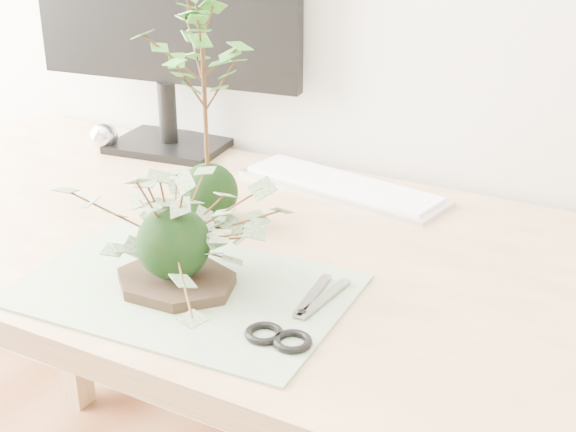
{
  "coord_description": "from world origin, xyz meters",
  "views": [
    {
      "loc": [
        0.46,
        0.3,
        1.26
      ],
      "look_at": [
        0.0,
        1.14,
        0.84
      ],
      "focal_mm": 50.0,
      "sensor_mm": 36.0,
      "label": 1
    }
  ],
  "objects_px": {
    "ivy_kokedama": "(172,211)",
    "keyboard": "(342,186)",
    "monitor": "(164,5)",
    "maple_kokedama": "(202,49)",
    "desk": "(270,297)"
  },
  "relations": [
    {
      "from": "maple_kokedama",
      "to": "monitor",
      "type": "xyz_separation_m",
      "value": [
        -0.27,
        0.26,
        0.01
      ]
    },
    {
      "from": "ivy_kokedama",
      "to": "keyboard",
      "type": "relative_size",
      "value": 0.76
    },
    {
      "from": "keyboard",
      "to": "desk",
      "type": "bearing_deg",
      "value": -80.51
    },
    {
      "from": "desk",
      "to": "maple_kokedama",
      "type": "xyz_separation_m",
      "value": [
        -0.13,
        0.04,
        0.36
      ]
    },
    {
      "from": "ivy_kokedama",
      "to": "monitor",
      "type": "bearing_deg",
      "value": 126.92
    },
    {
      "from": "maple_kokedama",
      "to": "keyboard",
      "type": "bearing_deg",
      "value": 59.31
    },
    {
      "from": "ivy_kokedama",
      "to": "monitor",
      "type": "relative_size",
      "value": 0.55
    },
    {
      "from": "desk",
      "to": "keyboard",
      "type": "distance_m",
      "value": 0.27
    },
    {
      "from": "keyboard",
      "to": "monitor",
      "type": "bearing_deg",
      "value": -176.89
    },
    {
      "from": "desk",
      "to": "monitor",
      "type": "bearing_deg",
      "value": 143.15
    },
    {
      "from": "ivy_kokedama",
      "to": "keyboard",
      "type": "xyz_separation_m",
      "value": [
        0.04,
        0.43,
        -0.11
      ]
    },
    {
      "from": "maple_kokedama",
      "to": "monitor",
      "type": "relative_size",
      "value": 0.71
    },
    {
      "from": "maple_kokedama",
      "to": "ivy_kokedama",
      "type": "bearing_deg",
      "value": -67.11
    },
    {
      "from": "maple_kokedama",
      "to": "keyboard",
      "type": "height_order",
      "value": "maple_kokedama"
    },
    {
      "from": "desk",
      "to": "keyboard",
      "type": "xyz_separation_m",
      "value": [
        -0.0,
        0.26,
        0.09
      ]
    }
  ]
}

